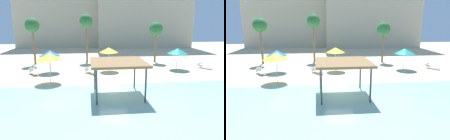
% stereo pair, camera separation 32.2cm
% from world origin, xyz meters
% --- Properties ---
extents(ground_plane, '(80.00, 80.00, 0.00)m').
position_xyz_m(ground_plane, '(0.00, 0.00, 0.00)').
color(ground_plane, beige).
extents(lagoon_water, '(44.00, 13.50, 0.04)m').
position_xyz_m(lagoon_water, '(0.00, -5.25, 0.02)').
color(lagoon_water, '#99D1C6').
rests_on(lagoon_water, ground).
extents(shade_pavilion, '(4.19, 4.19, 2.81)m').
position_xyz_m(shade_pavilion, '(0.06, -1.44, 2.63)').
color(shade_pavilion, '#42474C').
rests_on(shade_pavilion, ground).
extents(beach_umbrella_yellow_0, '(2.22, 2.22, 2.82)m').
position_xyz_m(beach_umbrella_yellow_0, '(0.27, 7.22, 2.51)').
color(beach_umbrella_yellow_0, silver).
rests_on(beach_umbrella_yellow_0, ground).
extents(beach_umbrella_teal_1, '(2.41, 2.41, 2.62)m').
position_xyz_m(beach_umbrella_teal_1, '(8.68, 6.94, 2.28)').
color(beach_umbrella_teal_1, silver).
rests_on(beach_umbrella_teal_1, ground).
extents(beach_umbrella_blue_2, '(2.37, 2.37, 2.58)m').
position_xyz_m(beach_umbrella_blue_2, '(-6.53, 7.14, 2.25)').
color(beach_umbrella_blue_2, silver).
rests_on(beach_umbrella_blue_2, ground).
extents(beach_umbrella_yellow_5, '(2.41, 2.41, 2.89)m').
position_xyz_m(beach_umbrella_yellow_5, '(-5.87, 3.00, 2.56)').
color(beach_umbrella_yellow_5, silver).
rests_on(beach_umbrella_yellow_5, ground).
extents(lounge_chair_0, '(1.52, 1.92, 0.74)m').
position_xyz_m(lounge_chair_0, '(-8.30, 6.38, 0.33)').
color(lounge_chair_0, white).
rests_on(lounge_chair_0, ground).
extents(lounge_chair_1, '(1.39, 1.96, 0.74)m').
position_xyz_m(lounge_chair_1, '(12.39, 7.02, 0.33)').
color(lounge_chair_1, white).
rests_on(lounge_chair_1, ground).
extents(lounge_chair_2, '(1.57, 1.90, 0.74)m').
position_xyz_m(lounge_chair_2, '(-2.00, 6.13, 0.33)').
color(lounge_chair_2, white).
rests_on(lounge_chair_2, ground).
extents(palm_tree_0, '(1.90, 1.90, 6.85)m').
position_xyz_m(palm_tree_0, '(-2.32, 13.66, 5.71)').
color(palm_tree_0, brown).
rests_on(palm_tree_0, ground).
extents(palm_tree_1, '(1.90, 1.90, 6.28)m').
position_xyz_m(palm_tree_1, '(-9.51, 12.41, 5.17)').
color(palm_tree_1, brown).
rests_on(palm_tree_1, ground).
extents(palm_tree_2, '(1.90, 1.90, 5.75)m').
position_xyz_m(palm_tree_2, '(7.56, 11.96, 4.67)').
color(palm_tree_2, brown).
rests_on(palm_tree_2, ground).
extents(hotel_block_0, '(22.35, 8.26, 17.20)m').
position_xyz_m(hotel_block_0, '(-6.76, 34.43, 8.60)').
color(hotel_block_0, beige).
rests_on(hotel_block_0, ground).
extents(hotel_block_1, '(21.31, 11.87, 21.12)m').
position_xyz_m(hotel_block_1, '(10.86, 33.44, 10.56)').
color(hotel_block_1, beige).
rests_on(hotel_block_1, ground).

